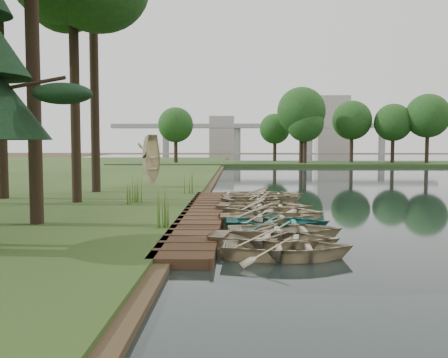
{
  "coord_description": "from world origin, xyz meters",
  "views": [
    {
      "loc": [
        -0.29,
        -19.26,
        2.94
      ],
      "look_at": [
        -0.76,
        0.07,
        1.58
      ],
      "focal_mm": 40.0,
      "sensor_mm": 36.0,
      "label": 1
    }
  ],
  "objects_px": {
    "rowboat_0": "(287,245)",
    "stored_rowboat": "(152,181)",
    "boardwalk": "(202,216)",
    "rowboat_1": "(274,236)",
    "rowboat_2": "(285,228)"
  },
  "relations": [
    {
      "from": "rowboat_1",
      "to": "stored_rowboat",
      "type": "bearing_deg",
      "value": 31.14
    },
    {
      "from": "boardwalk",
      "to": "rowboat_0",
      "type": "height_order",
      "value": "rowboat_0"
    },
    {
      "from": "stored_rowboat",
      "to": "boardwalk",
      "type": "bearing_deg",
      "value": -135.25
    },
    {
      "from": "rowboat_0",
      "to": "stored_rowboat",
      "type": "height_order",
      "value": "stored_rowboat"
    },
    {
      "from": "rowboat_2",
      "to": "stored_rowboat",
      "type": "height_order",
      "value": "stored_rowboat"
    },
    {
      "from": "rowboat_1",
      "to": "stored_rowboat",
      "type": "height_order",
      "value": "stored_rowboat"
    },
    {
      "from": "stored_rowboat",
      "to": "rowboat_0",
      "type": "bearing_deg",
      "value": -134.41
    },
    {
      "from": "boardwalk",
      "to": "stored_rowboat",
      "type": "distance_m",
      "value": 12.17
    },
    {
      "from": "rowboat_0",
      "to": "stored_rowboat",
      "type": "bearing_deg",
      "value": 21.66
    },
    {
      "from": "rowboat_1",
      "to": "rowboat_2",
      "type": "height_order",
      "value": "rowboat_1"
    },
    {
      "from": "boardwalk",
      "to": "rowboat_1",
      "type": "xyz_separation_m",
      "value": [
        2.35,
        -5.69,
        0.27
      ]
    },
    {
      "from": "stored_rowboat",
      "to": "rowboat_2",
      "type": "bearing_deg",
      "value": -131.05
    },
    {
      "from": "stored_rowboat",
      "to": "rowboat_1",
      "type": "bearing_deg",
      "value": -134.04
    },
    {
      "from": "rowboat_2",
      "to": "stored_rowboat",
      "type": "distance_m",
      "value": 17.2
    },
    {
      "from": "boardwalk",
      "to": "rowboat_1",
      "type": "height_order",
      "value": "rowboat_1"
    }
  ]
}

